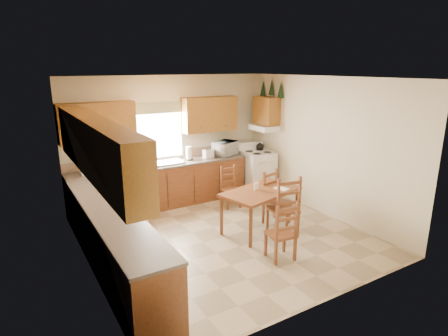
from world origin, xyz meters
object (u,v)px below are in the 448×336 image
chair_near_left (281,230)px  chair_far_left (277,198)px  chair_far_right (231,187)px  dining_table (260,210)px  stove (258,173)px  chair_near_right (283,205)px  microwave (225,148)px

chair_near_left → chair_far_left: bearing=-117.5°
chair_far_left → chair_far_right: chair_far_left is taller
dining_table → chair_far_right: size_ratio=1.63×
stove → chair_near_left: bearing=-113.9°
dining_table → chair_near_right: (0.21, -0.37, 0.17)m
stove → chair_near_right: size_ratio=0.88×
microwave → chair_far_left: (-0.06, -1.95, -0.58)m
stove → chair_far_right: bearing=-150.3°
stove → chair_near_left: (-1.54, -2.71, -0.01)m
microwave → dining_table: microwave is taller
microwave → chair_far_left: microwave is taller
stove → chair_far_left: 1.80m
chair_far_left → chair_far_right: (-0.27, 1.18, -0.07)m
dining_table → chair_near_right: chair_near_right is taller
dining_table → chair_near_left: 1.07m
stove → dining_table: (-1.18, -1.70, -0.10)m
stove → microwave: microwave is taller
stove → chair_near_left: 3.12m
stove → microwave: (-0.69, 0.32, 0.60)m
chair_far_right → dining_table: bearing=-91.8°
microwave → chair_near_left: 3.21m
microwave → chair_near_left: bearing=-130.4°
microwave → chair_far_right: (-0.33, -0.78, -0.65)m
chair_far_right → microwave: bearing=72.3°
chair_far_left → chair_far_right: bearing=89.6°
chair_far_left → microwave: bearing=74.8°
dining_table → chair_near_right: 0.46m
chair_near_left → microwave: bearing=-97.0°
dining_table → chair_near_right: size_ratio=1.28×
dining_table → chair_near_left: bearing=-122.9°
chair_near_right → chair_far_right: chair_near_right is taller
chair_near_left → dining_table: bearing=-100.8°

